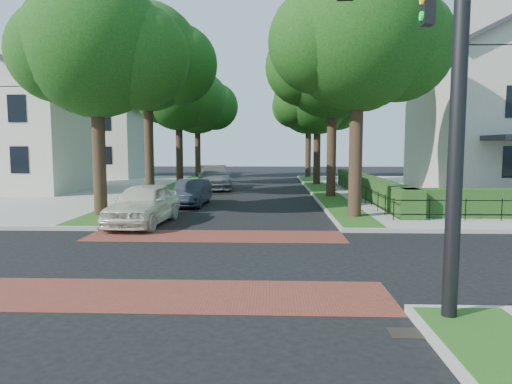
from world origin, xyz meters
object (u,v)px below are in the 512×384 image
parked_car_front (143,204)px  parked_car_middle (192,193)px  parked_car_rear (214,178)px  traffic_signal (443,53)px

parked_car_front → parked_car_middle: size_ratio=1.16×
parked_car_front → parked_car_rear: bearing=90.7°
parked_car_middle → parked_car_rear: bearing=92.1°
parked_car_front → parked_car_middle: 5.96m
parked_car_front → traffic_signal: bearing=-46.9°
parked_car_front → parked_car_middle: (0.89, 5.89, -0.14)m
parked_car_front → parked_car_rear: parked_car_rear is taller
traffic_signal → parked_car_rear: bearing=105.8°
traffic_signal → parked_car_rear: 26.59m
traffic_signal → parked_car_rear: (-7.19, 25.31, -3.85)m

